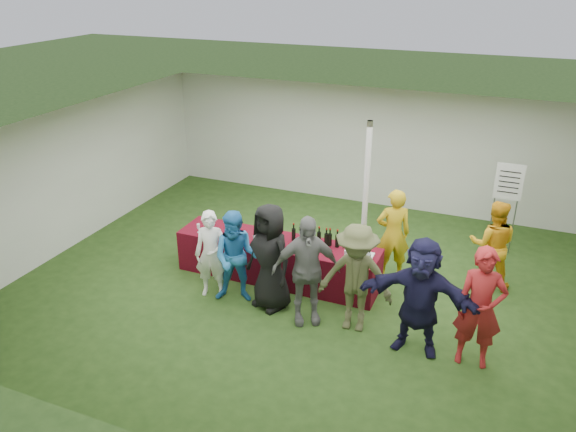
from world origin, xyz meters
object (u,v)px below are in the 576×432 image
at_px(customer_1, 237,257).
at_px(customer_5, 420,296).
at_px(customer_2, 270,257).
at_px(staff_back, 492,245).
at_px(wine_list_sign, 508,189).
at_px(customer_3, 306,270).
at_px(customer_6, 480,308).
at_px(customer_0, 211,254).
at_px(customer_4, 356,278).
at_px(serving_table, 278,259).
at_px(staff_pourer, 393,234).
at_px(dump_bucket, 363,258).

height_order(customer_1, customer_5, customer_5).
relative_size(customer_1, customer_2, 0.89).
bearing_deg(staff_back, wine_list_sign, -99.08).
bearing_deg(customer_3, customer_6, -30.33).
height_order(staff_back, customer_5, customer_5).
bearing_deg(customer_1, wine_list_sign, 24.83).
bearing_deg(wine_list_sign, customer_0, -141.63).
distance_m(staff_back, customer_4, 2.75).
xyz_separation_m(wine_list_sign, staff_back, (-0.10, -1.41, -0.52)).
height_order(serving_table, customer_5, customer_5).
bearing_deg(wine_list_sign, staff_back, -94.26).
distance_m(serving_table, wine_list_sign, 4.50).
bearing_deg(staff_back, staff_pourer, 6.14).
xyz_separation_m(serving_table, customer_3, (0.91, -1.02, 0.52)).
distance_m(customer_0, customer_6, 4.25).
relative_size(dump_bucket, customer_1, 0.15).
xyz_separation_m(dump_bucket, staff_back, (1.87, 1.38, -0.05)).
xyz_separation_m(customer_1, customer_4, (2.01, -0.04, 0.08)).
height_order(wine_list_sign, customer_4, wine_list_sign).
height_order(staff_pourer, staff_back, staff_pourer).
height_order(serving_table, customer_2, customer_2).
bearing_deg(customer_5, customer_6, 1.02).
distance_m(dump_bucket, customer_3, 1.05).
height_order(customer_0, customer_1, customer_1).
height_order(customer_1, customer_3, customer_3).
xyz_separation_m(staff_pourer, customer_3, (-0.92, -1.86, 0.06)).
xyz_separation_m(staff_back, customer_5, (-0.83, -2.25, 0.10)).
bearing_deg(serving_table, customer_4, -29.03).
relative_size(customer_2, customer_3, 1.00).
bearing_deg(customer_4, customer_1, 175.40).
bearing_deg(serving_table, customer_1, -110.69).
bearing_deg(serving_table, dump_bucket, -7.85).
distance_m(wine_list_sign, customer_0, 5.61).
distance_m(customer_2, customer_3, 0.69).
relative_size(serving_table, customer_4, 2.07).
xyz_separation_m(staff_pourer, customer_2, (-1.60, -1.69, 0.06)).
bearing_deg(customer_5, customer_3, 178.22).
distance_m(wine_list_sign, customer_3, 4.49).
bearing_deg(customer_1, customer_0, 163.71).
bearing_deg(customer_6, customer_1, 171.84).
distance_m(customer_0, customer_1, 0.47).
height_order(staff_back, customer_4, customer_4).
distance_m(wine_list_sign, customer_2, 4.79).
xyz_separation_m(serving_table, customer_2, (0.24, -0.85, 0.52)).
bearing_deg(dump_bucket, staff_back, 36.32).
bearing_deg(customer_5, serving_table, 158.24).
bearing_deg(customer_3, serving_table, 103.14).
relative_size(wine_list_sign, customer_4, 1.04).
bearing_deg(serving_table, customer_3, -48.16).
height_order(customer_2, customer_3, same).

